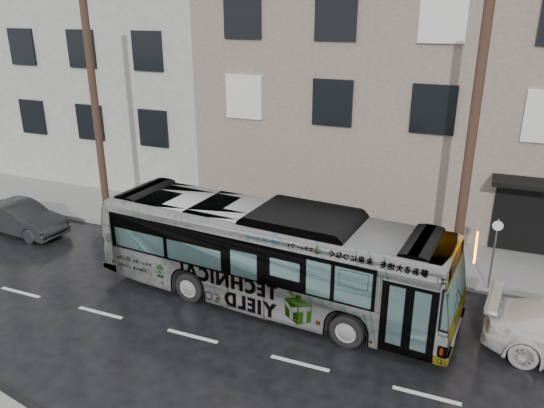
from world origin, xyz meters
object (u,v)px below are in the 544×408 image
Objects in this scene: bus at (270,255)px; dark_sedan at (21,218)px; utility_pole_front at (470,150)px; utility_pole_rear at (96,116)px; sign_post at (493,254)px.

bus is 11.48m from dark_sedan.
utility_pole_front is 2.26× the size of dark_sedan.
sign_post is at bearing 0.00° from utility_pole_rear.
utility_pole_rear reaches higher than sign_post.
sign_post is at bearing 0.00° from utility_pole_front.
utility_pole_rear is 5.22m from dark_sedan.
utility_pole_rear is (-14.00, 0.00, 0.00)m from utility_pole_front.
sign_post is (1.10, 0.00, -3.30)m from utility_pole_front.
bus is at bearing -153.58° from sign_post.
utility_pole_front reaches higher than dark_sedan.
utility_pole_front is at bearing 0.00° from utility_pole_rear.
utility_pole_rear is at bearing 75.28° from bus.
utility_pole_front and utility_pole_rear have the same top height.
bus reaches higher than sign_post.
utility_pole_rear reaches higher than bus.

